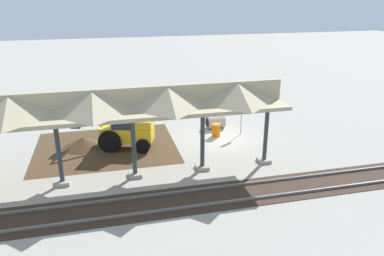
% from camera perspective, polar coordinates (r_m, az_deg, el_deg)
% --- Properties ---
extents(ground_plane, '(120.00, 120.00, 0.00)m').
position_cam_1_polar(ground_plane, '(25.34, 4.80, -1.66)').
color(ground_plane, '#9E998E').
extents(dirt_work_zone, '(8.77, 7.00, 0.01)m').
position_cam_1_polar(dirt_work_zone, '(24.52, -12.96, -2.88)').
color(dirt_work_zone, '#4C3823').
rests_on(dirt_work_zone, ground).
extents(platform_canopy, '(19.88, 3.20, 4.90)m').
position_cam_1_polar(platform_canopy, '(19.00, -14.88, 3.51)').
color(platform_canopy, '#9E998E').
rests_on(platform_canopy, ground).
extents(rail_tracks, '(60.00, 2.58, 0.15)m').
position_cam_1_polar(rail_tracks, '(19.39, 11.45, -9.17)').
color(rail_tracks, slate).
rests_on(rail_tracks, ground).
extents(stop_sign, '(0.72, 0.30, 2.43)m').
position_cam_1_polar(stop_sign, '(25.71, 7.56, 2.72)').
color(stop_sign, gray).
rests_on(stop_sign, ground).
extents(backhoe, '(5.18, 2.73, 2.82)m').
position_cam_1_polar(backhoe, '(23.74, -10.17, -0.17)').
color(backhoe, yellow).
rests_on(backhoe, ground).
extents(dirt_mound, '(5.23, 5.23, 1.31)m').
position_cam_1_polar(dirt_mound, '(24.96, -16.16, -2.78)').
color(dirt_mound, '#4C3823').
rests_on(dirt_mound, ground).
extents(concrete_pipe, '(1.32, 1.08, 0.97)m').
position_cam_1_polar(concrete_pipe, '(27.12, 3.56, 0.96)').
color(concrete_pipe, '#9E9384').
rests_on(concrete_pipe, ground).
extents(traffic_barrel, '(0.56, 0.56, 0.90)m').
position_cam_1_polar(traffic_barrel, '(25.57, 3.69, -0.34)').
color(traffic_barrel, orange).
rests_on(traffic_barrel, ground).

